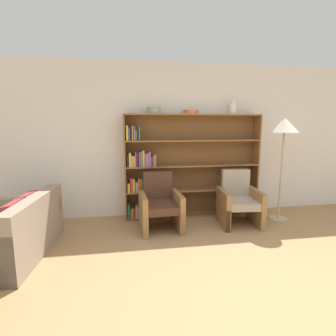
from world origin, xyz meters
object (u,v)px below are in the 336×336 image
Objects in this scene: vase_tall at (233,108)px; floor_lamp at (284,130)px; bookshelf at (181,168)px; armchair_cushioned at (239,201)px; couch at (10,235)px; armchair_leather at (160,205)px; bowl_stoneware at (154,110)px; bowl_slate at (191,112)px.

floor_lamp is (0.74, -0.46, -0.39)m from vase_tall.
bookshelf is 1.43m from vase_tall.
bookshelf is 1.16m from armchair_cushioned.
bookshelf reaches higher than couch.
armchair_cushioned is 1.43m from floor_lamp.
vase_tall is at bearing -161.73° from armchair_leather.
vase_tall is 0.28× the size of armchair_leather.
bookshelf is at bearing 163.94° from floor_lamp.
armchair_cushioned is at bearing -174.60° from floor_lamp.
bowl_stoneware is at bearing 180.00° from vase_tall.
couch is at bearing 14.12° from armchair_leather.
bowl_stoneware reaches higher than floor_lamp.
vase_tall is at bearing 0.00° from bowl_stoneware.
bowl_slate is 1.62m from floor_lamp.
couch is (-2.63, -1.14, -1.62)m from bowl_slate.
armchair_leather is (-0.62, -0.53, -1.50)m from bowl_slate.
bowl_stoneware reaches higher than bowl_slate.
bowl_stoneware is at bearing -180.00° from bowl_slate.
couch is at bearing -170.68° from floor_lamp.
bowl_slate reaches higher than floor_lamp.
bowl_stoneware is at bearing -55.16° from couch.
armchair_cushioned is 0.51× the size of floor_lamp.
bowl_stoneware is 2.81m from couch.
bookshelf is 1.57× the size of couch.
armchair_cushioned is (1.34, -0.00, 0.00)m from armchair_leather.
bowl_slate is 3.29m from couch.
bowl_slate is 1.71m from armchair_leather.
vase_tall is (1.43, 0.00, 0.04)m from bowl_stoneware.
bookshelf is 9.89× the size of vase_tall.
floor_lamp reaches higher than couch.
armchair_cushioned is (0.72, -0.53, -1.50)m from bowl_slate.
bookshelf is 1.38× the size of floor_lamp.
armchair_cushioned is (3.35, 0.60, 0.11)m from couch.
couch is 4.40m from floor_lamp.
bowl_stoneware is 2.12m from armchair_cushioned.
floor_lamp reaches higher than armchair_cushioned.
bowl_stoneware reaches higher than armchair_leather.
floor_lamp is at bearing -31.75° from vase_tall.
bookshelf is 0.88m from armchair_leather.
bowl_slate reaches higher than couch.
vase_tall reaches higher than bowl_stoneware.
bowl_slate is at bearing -30.86° from armchair_cushioned.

